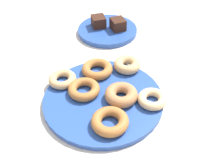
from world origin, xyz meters
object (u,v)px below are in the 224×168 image
(donut_plate, at_px, (103,99))
(cake_plate, at_px, (107,30))
(donut_6, at_px, (127,65))
(brownie_far, at_px, (118,24))
(donut_3, at_px, (62,79))
(donut_1, at_px, (110,121))
(donut_4, at_px, (152,99))
(donut_2, at_px, (84,89))
(donut_0, at_px, (121,95))
(donut_5, at_px, (97,69))
(brownie_near, at_px, (99,21))

(donut_plate, xyz_separation_m, cake_plate, (-0.28, 0.23, 0.00))
(donut_6, height_order, brownie_far, brownie_far)
(donut_3, relative_size, cake_plate, 0.36)
(donut_3, bearing_deg, brownie_far, 112.84)
(donut_1, relative_size, donut_6, 1.13)
(donut_6, height_order, cake_plate, donut_6)
(donut_3, bearing_deg, donut_4, 33.68)
(donut_4, height_order, donut_6, donut_6)
(donut_4, distance_m, cake_plate, 0.40)
(donut_3, relative_size, donut_4, 1.02)
(donut_2, bearing_deg, donut_0, 38.12)
(donut_2, bearing_deg, donut_3, -162.00)
(donut_1, distance_m, donut_6, 0.23)
(donut_0, distance_m, donut_1, 0.09)
(donut_2, relative_size, donut_4, 1.13)
(donut_6, xyz_separation_m, cake_plate, (-0.22, 0.10, -0.02))
(donut_3, height_order, donut_6, donut_6)
(donut_5, distance_m, brownie_near, 0.27)
(donut_3, relative_size, donut_5, 0.86)
(donut_5, bearing_deg, donut_6, 63.96)
(donut_0, bearing_deg, donut_6, 132.38)
(donut_5, relative_size, cake_plate, 0.42)
(donut_0, bearing_deg, donut_5, 173.05)
(donut_3, height_order, brownie_near, brownie_near)
(brownie_far, bearing_deg, donut_plate, -45.54)
(donut_3, bearing_deg, cake_plate, 119.18)
(donut_2, bearing_deg, brownie_near, 137.52)
(donut_2, xyz_separation_m, brownie_near, (-0.26, 0.24, 0.01))
(donut_1, bearing_deg, donut_4, 86.65)
(donut_2, height_order, brownie_far, brownie_far)
(donut_6, bearing_deg, donut_1, -51.24)
(donut_plate, distance_m, cake_plate, 0.36)
(donut_1, bearing_deg, donut_6, 128.76)
(cake_plate, bearing_deg, brownie_near, -153.43)
(donut_0, xyz_separation_m, brownie_near, (-0.34, 0.18, 0.01))
(brownie_far, bearing_deg, donut_4, -25.70)
(donut_0, bearing_deg, donut_4, 42.85)
(donut_0, bearing_deg, donut_3, -150.51)
(donut_1, distance_m, brownie_near, 0.47)
(donut_plate, xyz_separation_m, donut_4, (0.09, 0.09, 0.02))
(donut_2, distance_m, brownie_far, 0.35)
(donut_plate, bearing_deg, brownie_near, 145.72)
(donut_1, xyz_separation_m, brownie_far, (-0.34, 0.30, 0.01))
(cake_plate, bearing_deg, brownie_far, 45.00)
(donut_1, height_order, brownie_far, brownie_far)
(donut_2, relative_size, donut_6, 1.07)
(donut_3, bearing_deg, donut_plate, 24.33)
(donut_3, xyz_separation_m, donut_5, (0.03, 0.10, 0.00))
(donut_plate, bearing_deg, donut_6, 112.52)
(donut_3, relative_size, donut_6, 0.97)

